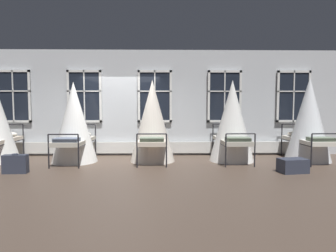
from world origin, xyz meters
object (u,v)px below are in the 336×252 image
object	(u,v)px
cot_sixth	(309,120)
cot_third	(74,123)
cot_fourth	(152,122)
suitcase_dark	(15,164)
travel_trunk	(293,166)
cot_fifth	(232,122)

from	to	relation	value
cot_sixth	cot_third	bearing A→B (deg)	89.07
cot_fourth	suitcase_dark	world-z (taller)	cot_fourth
cot_third	cot_fourth	bearing A→B (deg)	-87.34
suitcase_dark	cot_sixth	bearing A→B (deg)	9.10
cot_fourth	travel_trunk	bearing A→B (deg)	-115.12
cot_third	cot_fifth	xyz separation A→B (m)	(4.49, 0.07, 0.03)
cot_sixth	suitcase_dark	world-z (taller)	cot_sixth
cot_third	cot_fifth	world-z (taller)	cot_fifth
cot_fourth	suitcase_dark	bearing A→B (deg)	114.60
cot_sixth	cot_fifth	bearing A→B (deg)	87.74
cot_third	travel_trunk	world-z (taller)	cot_third
suitcase_dark	cot_fifth	bearing A→B (deg)	13.65
cot_third	travel_trunk	bearing A→B (deg)	-104.02
cot_third	cot_fourth	size ratio (longest dim) A/B	0.97
cot_sixth	travel_trunk	xyz separation A→B (m)	(-1.10, -1.51, -1.00)
cot_fifth	cot_sixth	world-z (taller)	cot_sixth
cot_fourth	cot_sixth	bearing A→B (deg)	-90.96
cot_fifth	cot_fourth	bearing A→B (deg)	89.42
travel_trunk	cot_sixth	bearing A→B (deg)	53.88
cot_third	suitcase_dark	world-z (taller)	cot_third
cot_fourth	cot_sixth	world-z (taller)	cot_sixth
cot_fourth	travel_trunk	size ratio (longest dim) A/B	3.63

